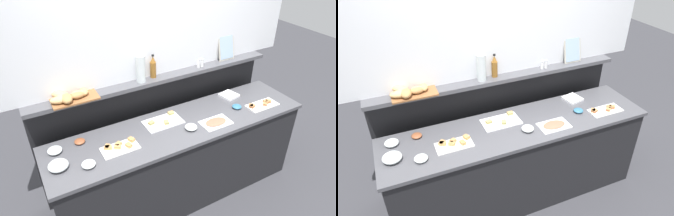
# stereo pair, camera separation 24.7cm
# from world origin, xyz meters

# --- Properties ---
(ground_plane) EXTENTS (12.00, 12.00, 0.00)m
(ground_plane) POSITION_xyz_m (0.00, 0.60, 0.00)
(ground_plane) COLOR #38383D
(buffet_counter) EXTENTS (2.56, 0.64, 0.93)m
(buffet_counter) POSITION_xyz_m (0.00, 0.00, 0.46)
(buffet_counter) COLOR black
(buffet_counter) RESTS_ON ground_plane
(back_ledge_unit) EXTENTS (2.59, 0.22, 1.24)m
(back_ledge_unit) POSITION_xyz_m (0.00, 0.49, 0.65)
(back_ledge_unit) COLOR black
(back_ledge_unit) RESTS_ON ground_plane
(upper_wall_panel) EXTENTS (3.19, 0.08, 1.36)m
(upper_wall_panel) POSITION_xyz_m (0.00, 0.52, 1.92)
(upper_wall_panel) COLOR white
(upper_wall_panel) RESTS_ON back_ledge_unit
(sandwich_platter_front) EXTENTS (0.36, 0.22, 0.04)m
(sandwich_platter_front) POSITION_xyz_m (-0.13, 0.11, 0.94)
(sandwich_platter_front) COLOR white
(sandwich_platter_front) RESTS_ON buffet_counter
(sandwich_platter_side) EXTENTS (0.32, 0.17, 0.04)m
(sandwich_platter_side) POSITION_xyz_m (-0.64, -0.04, 0.94)
(sandwich_platter_side) COLOR white
(sandwich_platter_side) RESTS_ON buffet_counter
(sandwich_platter_rear) EXTENTS (0.34, 0.16, 0.04)m
(sandwich_platter_rear) POSITION_xyz_m (0.90, -0.12, 0.94)
(sandwich_platter_rear) COLOR white
(sandwich_platter_rear) RESTS_ON buffet_counter
(cold_cuts_platter) EXTENTS (0.29, 0.19, 0.02)m
(cold_cuts_platter) POSITION_xyz_m (0.30, -0.14, 0.94)
(cold_cuts_platter) COLOR white
(cold_cuts_platter) RESTS_ON buffet_counter
(glass_bowl_large) EXTENTS (0.12, 0.12, 0.05)m
(glass_bowl_large) POSITION_xyz_m (0.04, -0.11, 0.95)
(glass_bowl_large) COLOR silver
(glass_bowl_large) RESTS_ON buffet_counter
(glass_bowl_medium) EXTENTS (0.12, 0.12, 0.05)m
(glass_bowl_medium) POSITION_xyz_m (-1.13, 0.17, 0.95)
(glass_bowl_medium) COLOR silver
(glass_bowl_medium) RESTS_ON buffet_counter
(glass_bowl_small) EXTENTS (0.11, 0.11, 0.04)m
(glass_bowl_small) POSITION_xyz_m (-0.93, -0.13, 0.95)
(glass_bowl_small) COLOR silver
(glass_bowl_small) RESTS_ON buffet_counter
(glass_bowl_extra) EXTENTS (0.16, 0.16, 0.06)m
(glass_bowl_extra) POSITION_xyz_m (-1.14, -0.04, 0.96)
(glass_bowl_extra) COLOR silver
(glass_bowl_extra) RESTS_ON buffet_counter
(condiment_bowl_red) EXTENTS (0.10, 0.10, 0.03)m
(condiment_bowl_red) POSITION_xyz_m (0.64, -0.03, 0.94)
(condiment_bowl_red) COLOR teal
(condiment_bowl_red) RESTS_ON buffet_counter
(condiment_bowl_dark) EXTENTS (0.09, 0.09, 0.03)m
(condiment_bowl_dark) POSITION_xyz_m (-0.91, 0.20, 0.94)
(condiment_bowl_dark) COLOR brown
(condiment_bowl_dark) RESTS_ON buffet_counter
(napkin_stack) EXTENTS (0.20, 0.20, 0.02)m
(napkin_stack) POSITION_xyz_m (0.73, 0.20, 0.94)
(napkin_stack) COLOR white
(napkin_stack) RESTS_ON buffet_counter
(vinegar_bottle_amber) EXTENTS (0.06, 0.06, 0.24)m
(vinegar_bottle_amber) POSITION_xyz_m (-0.06, 0.44, 1.35)
(vinegar_bottle_amber) COLOR #8E5B23
(vinegar_bottle_amber) RESTS_ON back_ledge_unit
(salt_shaker) EXTENTS (0.03, 0.03, 0.09)m
(salt_shaker) POSITION_xyz_m (0.46, 0.42, 1.29)
(salt_shaker) COLOR white
(salt_shaker) RESTS_ON back_ledge_unit
(pepper_shaker) EXTENTS (0.03, 0.03, 0.09)m
(pepper_shaker) POSITION_xyz_m (0.50, 0.42, 1.29)
(pepper_shaker) COLOR white
(pepper_shaker) RESTS_ON back_ledge_unit
(bread_basket) EXTENTS (0.41, 0.27, 0.08)m
(bread_basket) POSITION_xyz_m (-0.89, 0.40, 1.28)
(bread_basket) COLOR brown
(bread_basket) RESTS_ON back_ledge_unit
(framed_picture) EXTENTS (0.20, 0.08, 0.27)m
(framed_picture) POSITION_xyz_m (0.84, 0.46, 1.38)
(framed_picture) COLOR #B2AD9E
(framed_picture) RESTS_ON back_ledge_unit
(water_carafe) EXTENTS (0.09, 0.09, 0.27)m
(water_carafe) POSITION_xyz_m (-0.20, 0.42, 1.38)
(water_carafe) COLOR silver
(water_carafe) RESTS_ON back_ledge_unit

